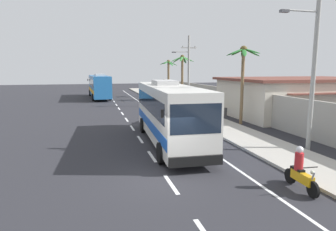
# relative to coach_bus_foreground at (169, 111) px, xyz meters

# --- Properties ---
(ground_plane) EXTENTS (160.00, 160.00, 0.00)m
(ground_plane) POSITION_rel_coach_bus_foreground_xyz_m (-1.59, -5.44, -1.96)
(ground_plane) COLOR #28282D
(sidewalk_kerb) EXTENTS (3.20, 90.00, 0.14)m
(sidewalk_kerb) POSITION_rel_coach_bus_foreground_xyz_m (5.21, 4.56, -1.89)
(sidewalk_kerb) COLOR #A8A399
(sidewalk_kerb) RESTS_ON ground
(lane_markings) EXTENTS (3.51, 71.00, 0.01)m
(lane_markings) POSITION_rel_coach_bus_foreground_xyz_m (0.49, 9.29, -1.96)
(lane_markings) COLOR white
(lane_markings) RESTS_ON ground
(boundary_wall) EXTENTS (0.24, 60.00, 2.55)m
(boundary_wall) POSITION_rel_coach_bus_foreground_xyz_m (9.01, 8.56, -0.69)
(boundary_wall) COLOR #9E998E
(boundary_wall) RESTS_ON ground
(coach_bus_foreground) EXTENTS (3.26, 11.26, 3.77)m
(coach_bus_foreground) POSITION_rel_coach_bus_foreground_xyz_m (0.00, 0.00, 0.00)
(coach_bus_foreground) COLOR silver
(coach_bus_foreground) RESTS_ON ground
(coach_bus_far_lane) EXTENTS (3.40, 12.64, 3.75)m
(coach_bus_far_lane) POSITION_rel_coach_bus_foreground_xyz_m (-3.40, 29.53, -0.01)
(coach_bus_far_lane) COLOR #2366A8
(coach_bus_far_lane) RESTS_ON ground
(motorcycle_beside_bus) EXTENTS (0.56, 1.96, 1.59)m
(motorcycle_beside_bus) POSITION_rel_coach_bus_foreground_xyz_m (2.11, 9.57, -1.31)
(motorcycle_beside_bus) COLOR black
(motorcycle_beside_bus) RESTS_ON ground
(motorcycle_trailing) EXTENTS (0.56, 1.96, 1.64)m
(motorcycle_trailing) POSITION_rel_coach_bus_foreground_xyz_m (2.97, -8.07, -1.30)
(motorcycle_trailing) COLOR black
(motorcycle_trailing) RESTS_ON ground
(pedestrian_near_kerb) EXTENTS (0.36, 0.36, 1.60)m
(pedestrian_near_kerb) POSITION_rel_coach_bus_foreground_xyz_m (6.02, 14.87, -0.99)
(pedestrian_near_kerb) COLOR beige
(pedestrian_near_kerb) RESTS_ON sidewalk_kerb
(pedestrian_midwalk) EXTENTS (0.36, 0.36, 1.54)m
(pedestrian_midwalk) POSITION_rel_coach_bus_foreground_xyz_m (5.93, 8.71, -1.03)
(pedestrian_midwalk) COLOR beige
(pedestrian_midwalk) RESTS_ON sidewalk_kerb
(pedestrian_far_walk) EXTENTS (0.36, 0.36, 1.63)m
(pedestrian_far_walk) POSITION_rel_coach_bus_foreground_xyz_m (5.17, 7.82, -0.98)
(pedestrian_far_walk) COLOR #2D7A47
(pedestrian_far_walk) RESTS_ON sidewalk_kerb
(utility_pole_nearest) EXTENTS (3.36, 0.24, 10.32)m
(utility_pole_nearest) POSITION_rel_coach_bus_foreground_xyz_m (7.03, -3.57, 3.50)
(utility_pole_nearest) COLOR #9E9E99
(utility_pole_nearest) RESTS_ON ground
(utility_pole_mid) EXTENTS (2.99, 0.24, 8.35)m
(utility_pole_mid) POSITION_rel_coach_bus_foreground_xyz_m (6.64, 16.38, 2.49)
(utility_pole_mid) COLOR #9E9E99
(utility_pole_mid) RESTS_ON ground
(palm_nearest) EXTENTS (2.75, 2.86, 5.93)m
(palm_nearest) POSITION_rel_coach_bus_foreground_xyz_m (7.47, 28.75, 2.01)
(palm_nearest) COLOR brown
(palm_nearest) RESTS_ON ground
(palm_second) EXTENTS (2.74, 2.66, 6.31)m
(palm_second) POSITION_rel_coach_bus_foreground_xyz_m (7.27, 4.45, 2.76)
(palm_second) COLOR brown
(palm_second) RESTS_ON ground
(palm_third) EXTENTS (3.45, 3.04, 6.47)m
(palm_third) POSITION_rel_coach_bus_foreground_xyz_m (8.00, 23.03, 2.49)
(palm_third) COLOR brown
(palm_third) RESTS_ON ground
(roadside_building) EXTENTS (13.70, 9.95, 3.66)m
(roadside_building) POSITION_rel_coach_bus_foreground_xyz_m (14.69, 7.07, -0.12)
(roadside_building) COLOR beige
(roadside_building) RESTS_ON ground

